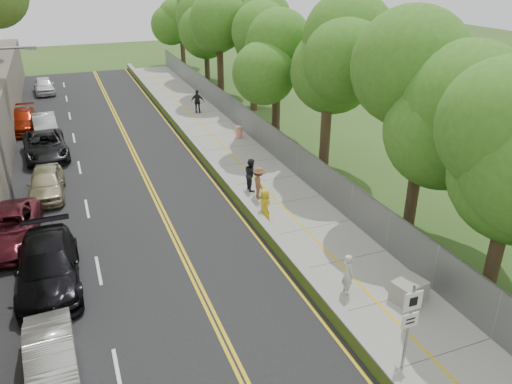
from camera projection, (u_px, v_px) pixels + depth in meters
ground at (325, 318)px, 17.69m from camera, size 140.00×140.00×0.00m
road at (116, 182)px, 28.56m from camera, size 11.20×66.00×0.04m
sidewalk at (246, 163)px, 31.19m from camera, size 4.20×66.00×0.05m
jersey_barrier at (210, 164)px, 30.31m from camera, size 0.42×66.00×0.60m
chainlink_fence at (277, 144)px, 31.47m from camera, size 0.04×66.00×2.00m
trees_fenceside at (315, 44)px, 29.72m from camera, size 7.00×66.00×14.00m
streetlight at (0, 118)px, 24.09m from camera, size 2.52×0.22×8.00m
signpost at (410, 319)px, 14.67m from camera, size 0.62×0.09×3.10m
construction_barrel at (239, 132)px, 35.41m from camera, size 0.50×0.50×0.82m
concrete_block at (409, 291)px, 18.42m from camera, size 1.34×1.12×0.79m
car_1 at (51, 359)px, 14.91m from camera, size 1.57×4.12×1.34m
car_2 at (9, 228)px, 22.05m from camera, size 2.78×5.44×1.47m
car_3 at (48, 266)px, 19.15m from camera, size 2.33×5.67×1.64m
car_4 at (46, 183)px, 26.53m from camera, size 1.96×4.43×1.48m
car_5 at (45, 125)px, 35.92m from camera, size 1.84×4.53×1.46m
car_6 at (45, 145)px, 31.83m from camera, size 2.93×5.69×1.54m
car_7 at (22, 120)px, 36.95m from camera, size 2.19×5.14×1.48m
car_8 at (44, 86)px, 47.22m from camera, size 2.03×4.45×1.48m
painter_0 at (265, 205)px, 23.92m from camera, size 0.58×0.84×1.64m
painter_1 at (348, 274)px, 18.65m from camera, size 0.41×0.61×1.66m
painter_2 at (251, 174)px, 27.17m from camera, size 0.73×0.91×1.80m
painter_3 at (259, 183)px, 26.19m from camera, size 0.71×1.16×1.75m
person_far at (198, 102)px, 41.03m from camera, size 1.20×0.86×1.89m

